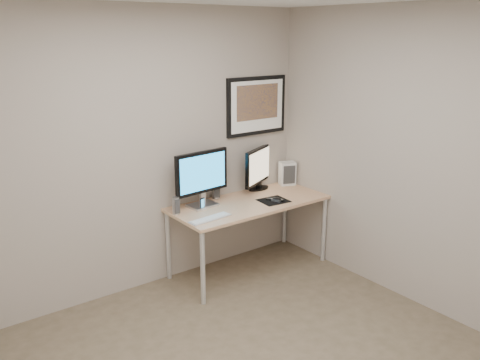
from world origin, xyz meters
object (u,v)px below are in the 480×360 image
(monitor_tv, at_px, (259,167))
(phone_dock, at_px, (202,204))
(framed_art, at_px, (257,106))
(keyboard, at_px, (210,218))
(speaker_right, at_px, (216,189))
(monitor_large, at_px, (202,176))
(speaker_left, at_px, (176,206))
(fan_unit, at_px, (287,173))
(desk, at_px, (249,208))

(monitor_tv, height_order, phone_dock, monitor_tv)
(framed_art, bearing_deg, monitor_tv, -98.90)
(framed_art, height_order, keyboard, framed_art)
(monitor_tv, height_order, speaker_right, monitor_tv)
(phone_dock, bearing_deg, monitor_large, 41.10)
(phone_dock, height_order, keyboard, phone_dock)
(speaker_left, height_order, keyboard, speaker_left)
(monitor_large, relative_size, monitor_tv, 1.11)
(speaker_right, relative_size, keyboard, 0.48)
(monitor_tv, xyz_separation_m, speaker_left, (-1.10, -0.14, -0.16))
(monitor_large, relative_size, phone_dock, 5.15)
(keyboard, relative_size, fan_unit, 1.61)
(speaker_right, xyz_separation_m, fan_unit, (0.90, -0.08, 0.03))
(monitor_large, distance_m, keyboard, 0.47)
(framed_art, relative_size, monitor_tv, 1.39)
(keyboard, height_order, fan_unit, fan_unit)
(speaker_right, bearing_deg, keyboard, -112.16)
(desk, xyz_separation_m, fan_unit, (0.71, 0.22, 0.19))
(framed_art, relative_size, speaker_right, 3.79)
(monitor_tv, height_order, fan_unit, monitor_tv)
(desk, bearing_deg, keyboard, -163.49)
(phone_dock, relative_size, fan_unit, 0.45)
(phone_dock, bearing_deg, fan_unit, -9.23)
(desk, height_order, monitor_large, monitor_large)
(monitor_large, height_order, phone_dock, monitor_large)
(monitor_tv, distance_m, speaker_right, 0.56)
(speaker_left, bearing_deg, framed_art, 17.23)
(speaker_left, distance_m, speaker_right, 0.58)
(monitor_large, height_order, speaker_left, monitor_large)
(speaker_right, height_order, fan_unit, fan_unit)
(framed_art, bearing_deg, speaker_right, -176.54)
(speaker_right, bearing_deg, desk, -39.42)
(desk, bearing_deg, framed_art, 43.46)
(speaker_right, relative_size, phone_dock, 1.70)
(monitor_tv, bearing_deg, fan_unit, -33.67)
(framed_art, relative_size, speaker_left, 4.58)
(framed_art, bearing_deg, speaker_left, -169.86)
(monitor_tv, relative_size, phone_dock, 4.65)
(monitor_large, xyz_separation_m, fan_unit, (1.15, 0.05, -0.17))
(phone_dock, bearing_deg, keyboard, -123.91)
(speaker_left, bearing_deg, monitor_large, 13.69)
(monitor_large, relative_size, speaker_right, 3.02)
(keyboard, bearing_deg, framed_art, 23.15)
(desk, distance_m, speaker_right, 0.39)
(desk, distance_m, keyboard, 0.61)
(speaker_right, bearing_deg, phone_dock, -127.85)
(desk, relative_size, phone_dock, 13.77)
(framed_art, distance_m, fan_unit, 0.85)
(monitor_large, distance_m, phone_dock, 0.26)
(framed_art, height_order, speaker_left, framed_art)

